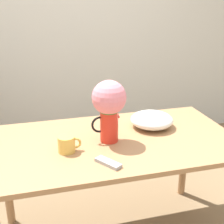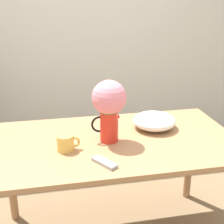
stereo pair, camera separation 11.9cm
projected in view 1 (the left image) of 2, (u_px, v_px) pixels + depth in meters
The scene contains 6 objects.
wall_back at pixel (71, 30), 3.34m from camera, with size 8.00×0.05×2.60m.
table at pixel (115, 153), 2.01m from camera, with size 1.56×0.87×0.79m.
flower_vase at pixel (109, 104), 1.88m from camera, with size 0.22×0.21×0.39m.
coffee_mug at pixel (67, 144), 1.81m from camera, with size 0.14×0.10×0.10m.
white_bowl at pixel (152, 120), 2.15m from camera, with size 0.30×0.30×0.10m.
remote_control at pixel (108, 163), 1.69m from camera, with size 0.13×0.16×0.02m.
Camera 1 is at (-0.47, -1.60, 1.65)m, focal length 50.00 mm.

